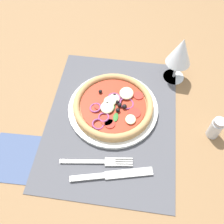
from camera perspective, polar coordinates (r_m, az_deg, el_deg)
ground_plane at (r=71.86cm, az=-0.11°, el=-2.25°), size 190.00×140.00×2.40cm
placemat at (r=70.67cm, az=-0.11°, el=-1.65°), size 46.15×35.08×0.40cm
plate at (r=71.85cm, az=0.42°, el=0.81°), size 25.08×25.08×1.01cm
pizza at (r=70.50cm, az=0.46°, el=1.55°), size 22.19×22.19×2.61cm
fork at (r=64.50cm, az=-2.57°, el=-11.02°), size 3.78×18.05×0.44cm
knife at (r=63.18cm, az=0.10°, el=-13.83°), size 6.42×19.81×0.62cm
wine_glass at (r=75.45cm, az=15.00°, el=12.65°), size 7.20×7.20×14.90cm
napkin at (r=69.85cm, az=-20.89°, el=-9.42°), size 13.58×12.31×0.36cm
pepper_shaker at (r=70.88cm, az=22.07°, el=-3.32°), size 3.20×3.20×6.70cm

